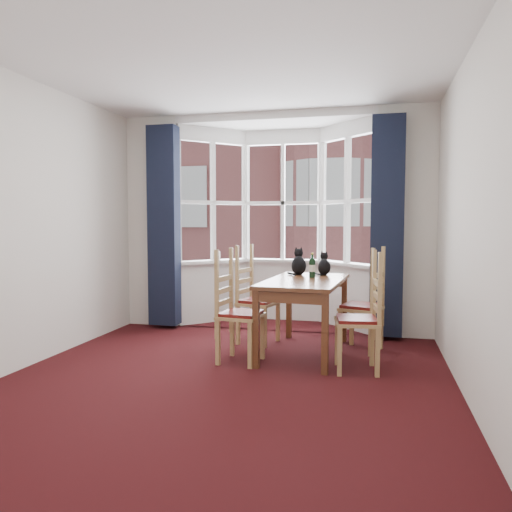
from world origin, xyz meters
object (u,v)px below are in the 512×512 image
(chair_right_near, at_px, (367,322))
(cat_left, at_px, (299,264))
(chair_left_near, at_px, (232,315))
(chair_right_far, at_px, (369,309))
(dining_table, at_px, (305,289))
(cat_right, at_px, (324,266))
(candle_tall, at_px, (218,256))
(chair_left_far, at_px, (251,302))
(wine_bottle, at_px, (312,267))

(chair_right_near, height_order, cat_left, cat_left)
(chair_left_near, distance_m, chair_right_far, 1.51)
(chair_right_near, xyz_separation_m, cat_left, (-0.79, 0.94, 0.45))
(dining_table, height_order, chair_right_near, chair_right_near)
(dining_table, relative_size, chair_right_near, 1.61)
(chair_right_far, bearing_deg, cat_left, 165.62)
(cat_right, distance_m, candle_tall, 1.82)
(chair_left_near, height_order, chair_right_far, same)
(dining_table, height_order, cat_left, cat_left)
(chair_left_near, bearing_deg, cat_left, 59.21)
(cat_left, xyz_separation_m, cat_right, (0.29, 0.03, -0.02))
(cat_left, distance_m, candle_tall, 1.60)
(chair_left_far, xyz_separation_m, chair_right_far, (1.35, -0.13, 0.00))
(chair_right_near, bearing_deg, candle_tall, 137.51)
(chair_left_far, xyz_separation_m, wine_bottle, (0.73, -0.16, 0.45))
(chair_left_near, bearing_deg, dining_table, 34.25)
(chair_right_far, xyz_separation_m, wine_bottle, (-0.62, -0.04, 0.45))
(chair_left_far, bearing_deg, chair_left_near, -89.47)
(chair_right_far, xyz_separation_m, cat_right, (-0.51, 0.24, 0.43))
(chair_right_far, xyz_separation_m, cat_left, (-0.80, 0.21, 0.45))
(chair_right_near, bearing_deg, chair_left_far, 147.17)
(wine_bottle, bearing_deg, chair_left_far, 167.37)
(cat_left, xyz_separation_m, candle_tall, (-1.28, 0.95, 0.01))
(dining_table, xyz_separation_m, cat_right, (0.16, 0.48, 0.21))
(chair_right_near, bearing_deg, cat_right, 117.07)
(chair_left_near, distance_m, wine_bottle, 1.08)
(chair_left_near, distance_m, cat_right, 1.32)
(candle_tall, bearing_deg, chair_left_far, -54.62)
(chair_right_near, distance_m, cat_left, 1.30)
(chair_left_far, relative_size, wine_bottle, 3.38)
(chair_right_near, bearing_deg, cat_left, 129.96)
(wine_bottle, bearing_deg, chair_right_near, -49.13)
(cat_left, distance_m, wine_bottle, 0.30)
(dining_table, bearing_deg, wine_bottle, 75.86)
(chair_left_far, bearing_deg, wine_bottle, -12.63)
(chair_left_far, xyz_separation_m, cat_left, (0.55, 0.08, 0.45))
(chair_right_near, bearing_deg, dining_table, 143.17)
(chair_right_near, distance_m, wine_bottle, 1.02)
(wine_bottle, bearing_deg, candle_tall, 140.73)
(chair_left_far, distance_m, chair_right_far, 1.36)
(chair_right_near, height_order, wine_bottle, wine_bottle)
(chair_right_near, relative_size, cat_right, 3.26)
(chair_left_far, height_order, candle_tall, candle_tall)
(chair_right_near, bearing_deg, chair_left_near, 178.56)
(dining_table, xyz_separation_m, chair_right_far, (0.67, 0.24, -0.23))
(cat_right, bearing_deg, chair_left_near, -131.39)
(chair_left_near, height_order, chair_left_far, same)
(candle_tall, bearing_deg, dining_table, -44.82)
(cat_right, bearing_deg, chair_left_far, -172.30)
(chair_left_far, distance_m, cat_right, 0.95)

